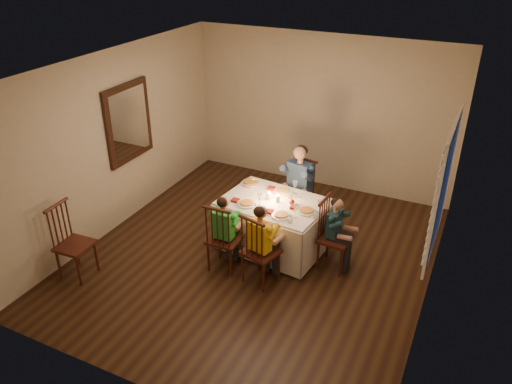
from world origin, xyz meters
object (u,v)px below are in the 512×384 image
at_px(chair_extra, 81,274).
at_px(child_green, 226,267).
at_px(chair_near_left, 226,267).
at_px(chair_end, 333,266).
at_px(adult, 297,221).
at_px(child_yellow, 261,280).
at_px(dining_table, 274,215).
at_px(chair_adult, 297,221).
at_px(chair_near_right, 261,280).
at_px(child_teal, 333,266).
at_px(serving_bowl, 250,184).

bearing_deg(chair_extra, child_green, -62.53).
bearing_deg(chair_near_left, chair_end, -154.90).
height_order(adult, child_yellow, adult).
xyz_separation_m(dining_table, chair_adult, (0.05, 0.79, -0.52)).
relative_size(chair_adult, chair_near_right, 1.00).
xyz_separation_m(chair_near_left, chair_near_right, (0.55, -0.05, 0.00)).
height_order(dining_table, child_teal, dining_table).
relative_size(dining_table, child_green, 1.41).
relative_size(chair_near_left, child_yellow, 0.91).
bearing_deg(dining_table, child_yellow, -71.18).
distance_m(chair_near_left, child_teal, 1.44).
bearing_deg(chair_adult, adult, 0.00).
bearing_deg(chair_near_left, chair_extra, 29.00).
xyz_separation_m(child_yellow, serving_bowl, (-0.67, 1.06, 0.76)).
distance_m(dining_table, chair_near_right, 0.96).
height_order(chair_adult, child_green, child_green).
xyz_separation_m(chair_adult, serving_bowl, (-0.55, -0.51, 0.76)).
bearing_deg(serving_bowl, chair_near_right, -57.74).
bearing_deg(chair_near_left, dining_table, -118.50).
bearing_deg(adult, chair_near_right, -74.98).
xyz_separation_m(dining_table, chair_end, (0.92, -0.09, -0.52)).
distance_m(chair_adult, chair_end, 1.23).
bearing_deg(child_yellow, child_teal, -122.88).
bearing_deg(child_yellow, chair_adult, -71.65).
xyz_separation_m(dining_table, chair_near_right, (0.17, -0.78, -0.52)).
bearing_deg(child_teal, adult, 47.84).
height_order(chair_near_left, child_green, child_green).
xyz_separation_m(adult, serving_bowl, (-0.55, -0.51, 0.76)).
height_order(adult, serving_bowl, serving_bowl).
bearing_deg(serving_bowl, chair_extra, -127.66).
xyz_separation_m(chair_near_left, serving_bowl, (-0.12, 1.01, 0.76)).
bearing_deg(child_green, chair_near_left, 180.00).
height_order(child_yellow, child_teal, child_yellow).
distance_m(chair_adult, adult, 0.00).
xyz_separation_m(chair_near_left, child_yellow, (0.55, -0.05, 0.00)).
xyz_separation_m(chair_end, serving_bowl, (-1.41, 0.37, 0.76)).
height_order(dining_table, chair_near_left, dining_table).
bearing_deg(chair_near_left, serving_bowl, -84.40).
bearing_deg(chair_near_left, chair_near_right, 173.06).
bearing_deg(chair_end, chair_near_left, 119.92).
xyz_separation_m(chair_extra, child_yellow, (2.19, 0.91, 0.00)).
height_order(chair_end, serving_bowl, serving_bowl).
xyz_separation_m(chair_end, chair_extra, (-2.93, -1.60, 0.00)).
distance_m(chair_near_left, child_green, 0.00).
bearing_deg(adult, serving_bowl, -126.22).
xyz_separation_m(chair_end, adult, (-0.86, 0.88, 0.00)).
relative_size(chair_near_right, child_green, 0.93).
relative_size(adult, child_green, 1.17).
distance_m(chair_near_right, child_green, 0.55).
height_order(child_green, child_yellow, child_yellow).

